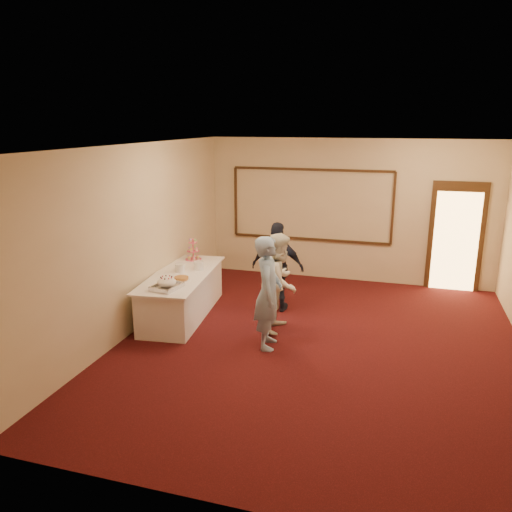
{
  "coord_description": "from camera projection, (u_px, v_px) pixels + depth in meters",
  "views": [
    {
      "loc": [
        1.06,
        -7.0,
        3.34
      ],
      "look_at": [
        -1.22,
        0.72,
        1.15
      ],
      "focal_mm": 35.0,
      "sensor_mm": 36.0,
      "label": 1
    }
  ],
  "objects": [
    {
      "name": "floor",
      "position": [
        319.0,
        346.0,
        7.64
      ],
      "size": [
        7.0,
        7.0,
        0.0
      ],
      "primitive_type": "plane",
      "color": "black",
      "rests_on": "ground"
    },
    {
      "name": "room_walls",
      "position": [
        323.0,
        216.0,
        7.11
      ],
      "size": [
        6.04,
        7.04,
        3.02
      ],
      "color": "beige",
      "rests_on": "floor"
    },
    {
      "name": "wall_molding",
      "position": [
        311.0,
        205.0,
        10.65
      ],
      "size": [
        3.45,
        0.04,
        1.55
      ],
      "color": "#32200F",
      "rests_on": "room_walls"
    },
    {
      "name": "doorway",
      "position": [
        456.0,
        238.0,
        9.97
      ],
      "size": [
        1.05,
        0.07,
        2.2
      ],
      "color": "#32200F",
      "rests_on": "floor"
    },
    {
      "name": "buffet_table",
      "position": [
        182.0,
        294.0,
        8.78
      ],
      "size": [
        1.19,
        2.51,
        0.77
      ],
      "color": "white",
      "rests_on": "floor"
    },
    {
      "name": "pavlova_tray",
      "position": [
        167.0,
        284.0,
        7.86
      ],
      "size": [
        0.43,
        0.56,
        0.19
      ],
      "color": "#A8A9AF",
      "rests_on": "buffet_table"
    },
    {
      "name": "cupcake_stand",
      "position": [
        193.0,
        251.0,
        9.5
      ],
      "size": [
        0.31,
        0.31,
        0.46
      ],
      "color": "#D94B6D",
      "rests_on": "buffet_table"
    },
    {
      "name": "plate_stack_a",
      "position": [
        180.0,
        268.0,
        8.74
      ],
      "size": [
        0.18,
        0.18,
        0.15
      ],
      "color": "white",
      "rests_on": "buffet_table"
    },
    {
      "name": "plate_stack_b",
      "position": [
        199.0,
        265.0,
        8.88
      ],
      "size": [
        0.18,
        0.18,
        0.15
      ],
      "color": "white",
      "rests_on": "buffet_table"
    },
    {
      "name": "tart",
      "position": [
        181.0,
        279.0,
        8.3
      ],
      "size": [
        0.28,
        0.28,
        0.06
      ],
      "color": "white",
      "rests_on": "buffet_table"
    },
    {
      "name": "man",
      "position": [
        268.0,
        293.0,
        7.43
      ],
      "size": [
        0.51,
        0.69,
        1.72
      ],
      "primitive_type": "imported",
      "rotation": [
        0.0,
        0.0,
        1.73
      ],
      "color": "#89AED3",
      "rests_on": "floor"
    },
    {
      "name": "woman",
      "position": [
        280.0,
        282.0,
        8.09
      ],
      "size": [
        0.67,
        0.83,
        1.62
      ],
      "primitive_type": "imported",
      "rotation": [
        0.0,
        0.0,
        1.5
      ],
      "color": "silver",
      "rests_on": "floor"
    },
    {
      "name": "guest",
      "position": [
        278.0,
        267.0,
        8.9
      ],
      "size": [
        0.97,
        0.44,
        1.63
      ],
      "primitive_type": "imported",
      "rotation": [
        0.0,
        0.0,
        3.09
      ],
      "color": "black",
      "rests_on": "floor"
    },
    {
      "name": "camera_flash",
      "position": [
        280.0,
        248.0,
        8.61
      ],
      "size": [
        0.08,
        0.05,
        0.05
      ],
      "primitive_type": "cube",
      "rotation": [
        0.0,
        0.0,
        0.2
      ],
      "color": "white",
      "rests_on": "guest"
    }
  ]
}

